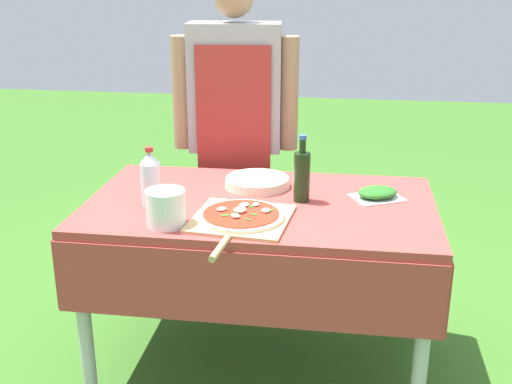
# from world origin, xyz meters

# --- Properties ---
(ground_plane) EXTENTS (12.00, 12.00, 0.00)m
(ground_plane) POSITION_xyz_m (0.00, 0.00, 0.00)
(ground_plane) COLOR #386B23
(prep_table) EXTENTS (1.40, 0.83, 0.76)m
(prep_table) POSITION_xyz_m (0.00, 0.00, 0.66)
(prep_table) COLOR #A83D38
(prep_table) RESTS_ON ground
(person_cook) EXTENTS (0.60, 0.23, 1.61)m
(person_cook) POSITION_xyz_m (-0.21, 0.60, 0.95)
(person_cook) COLOR #333D56
(person_cook) RESTS_ON ground
(pizza_on_peel) EXTENTS (0.38, 0.55, 0.05)m
(pizza_on_peel) POSITION_xyz_m (-0.04, -0.21, 0.77)
(pizza_on_peel) COLOR tan
(pizza_on_peel) RESTS_ON prep_table
(oil_bottle) EXTENTS (0.06, 0.06, 0.27)m
(oil_bottle) POSITION_xyz_m (0.16, 0.03, 0.87)
(oil_bottle) COLOR black
(oil_bottle) RESTS_ON prep_table
(water_bottle) EXTENTS (0.08, 0.08, 0.24)m
(water_bottle) POSITION_xyz_m (-0.42, -0.10, 0.87)
(water_bottle) COLOR silver
(water_bottle) RESTS_ON prep_table
(herb_container) EXTENTS (0.24, 0.22, 0.05)m
(herb_container) POSITION_xyz_m (0.46, 0.11, 0.78)
(herb_container) COLOR silver
(herb_container) RESTS_ON prep_table
(mixing_tub) EXTENTS (0.14, 0.14, 0.13)m
(mixing_tub) POSITION_xyz_m (-0.30, -0.29, 0.83)
(mixing_tub) COLOR silver
(mixing_tub) RESTS_ON prep_table
(plate_stack) EXTENTS (0.28, 0.28, 0.04)m
(plate_stack) POSITION_xyz_m (-0.04, 0.18, 0.78)
(plate_stack) COLOR beige
(plate_stack) RESTS_ON prep_table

